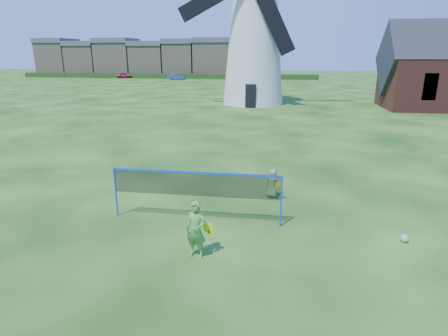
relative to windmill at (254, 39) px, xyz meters
name	(u,v)px	position (x,y,z in m)	size (l,w,h in m)	color
ground	(215,220)	(0.94, -27.65, -6.24)	(220.00, 220.00, 0.00)	black
windmill	(254,39)	(0.00, 0.00, 0.00)	(13.66, 5.93, 18.27)	silver
badminton_net	(196,185)	(0.39, -27.79, -5.10)	(5.05, 0.05, 1.55)	blue
player_girl	(196,230)	(0.85, -29.83, -5.51)	(0.72, 0.47, 1.45)	#4B9C3E
player_boy	(273,183)	(2.61, -25.53, -5.72)	(0.66, 0.51, 1.04)	#639C4B
play_ball	(404,238)	(6.17, -28.29, -6.13)	(0.22, 0.22, 0.22)	green
terraced_houses	(151,58)	(-25.79, 44.35, -2.30)	(51.21, 8.40, 8.14)	#9B8C67
hedge	(164,76)	(-21.06, 38.35, -5.74)	(62.00, 0.80, 1.00)	#193814
car_left	(125,75)	(-29.41, 38.08, -5.67)	(1.33, 3.31, 1.13)	maroon
car_right	(177,77)	(-17.60, 35.26, -5.66)	(1.22, 3.50, 1.15)	navy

